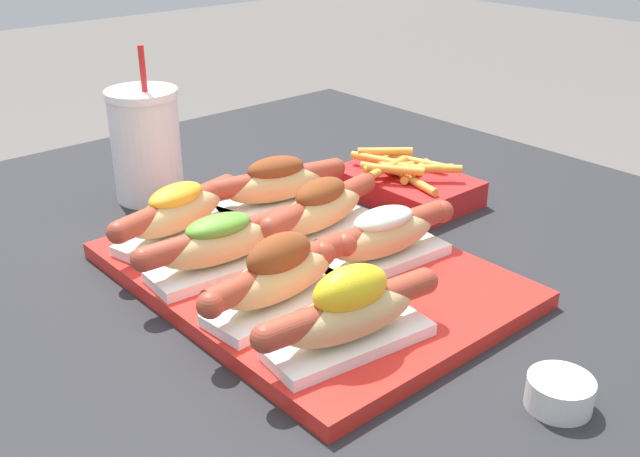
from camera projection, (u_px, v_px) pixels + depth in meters
name	position (u px, v px, depth m)	size (l,w,h in m)	color
serving_tray	(306.00, 274.00, 0.83)	(0.43, 0.32, 0.02)	red
hot_dog_0	(177.00, 213.00, 0.88)	(0.09, 0.20, 0.07)	white
hot_dog_1	(219.00, 244.00, 0.80)	(0.07, 0.20, 0.07)	white
hot_dog_2	(282.00, 277.00, 0.73)	(0.07, 0.20, 0.08)	white
hot_dog_3	(350.00, 313.00, 0.67)	(0.08, 0.20, 0.08)	white
hot_dog_4	(276.00, 184.00, 0.96)	(0.09, 0.20, 0.07)	white
hot_dog_5	(321.00, 210.00, 0.88)	(0.08, 0.20, 0.07)	white
hot_dog_6	(385.00, 237.00, 0.82)	(0.07, 0.20, 0.07)	white
sauce_bowl	(560.00, 391.00, 0.63)	(0.06, 0.06, 0.03)	silver
drink_cup	(146.00, 145.00, 1.02)	(0.10, 0.10, 0.21)	white
fries_basket	(406.00, 184.00, 1.04)	(0.19, 0.13, 0.06)	red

